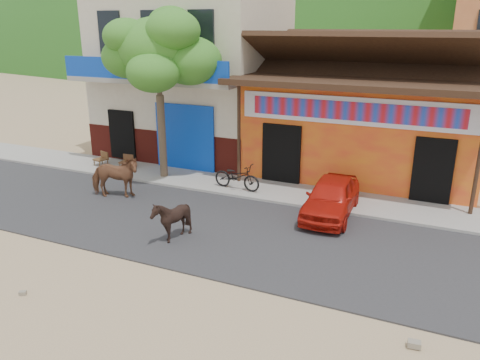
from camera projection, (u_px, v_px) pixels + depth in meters
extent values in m
plane|color=#9E825B|center=(197.00, 277.00, 10.74)|extent=(120.00, 120.00, 0.00)
cube|color=#28282B|center=(241.00, 234.00, 12.90)|extent=(60.00, 5.00, 0.04)
cube|color=gray|center=(282.00, 193.00, 15.92)|extent=(60.00, 2.00, 0.12)
cube|color=orange|center=(367.00, 125.00, 18.06)|extent=(8.00, 6.00, 3.60)
cube|color=beige|center=(195.00, 72.00, 20.41)|extent=(7.00, 6.00, 7.00)
imported|color=brown|center=(115.00, 177.00, 15.33)|extent=(1.85, 1.30, 1.43)
imported|color=black|center=(172.00, 219.00, 12.30)|extent=(1.41, 1.38, 1.18)
imported|color=red|center=(331.00, 197.00, 13.96)|extent=(1.44, 3.39, 1.14)
imported|color=black|center=(237.00, 176.00, 15.96)|extent=(1.76, 0.73, 0.90)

